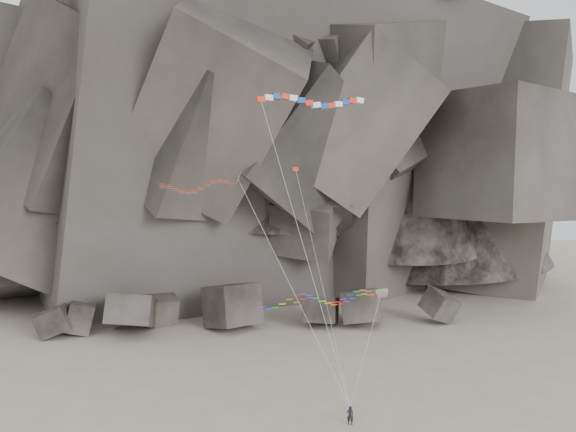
{
  "coord_description": "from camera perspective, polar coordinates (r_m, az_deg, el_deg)",
  "views": [
    {
      "loc": [
        -6.47,
        -55.17,
        25.02
      ],
      "look_at": [
        -0.01,
        6.0,
        19.84
      ],
      "focal_mm": 35.0,
      "sensor_mm": 36.0,
      "label": 1
    }
  ],
  "objects": [
    {
      "name": "boulder_field",
      "position": [
        89.54,
        -7.27,
        -9.88
      ],
      "size": [
        65.64,
        12.77,
        8.33
      ],
      "color": "#47423F",
      "rests_on": "ground"
    },
    {
      "name": "ground",
      "position": [
        60.93,
        0.64,
        -19.44
      ],
      "size": [
        260.0,
        260.0,
        0.0
      ],
      "primitive_type": "plane",
      "color": "#AC9E8B",
      "rests_on": "ground"
    },
    {
      "name": "headland",
      "position": [
        126.48,
        -3.11,
        12.52
      ],
      "size": [
        110.0,
        70.0,
        84.0
      ],
      "primitive_type": null,
      "color": "#554C45",
      "rests_on": "ground"
    },
    {
      "name": "delta_kite",
      "position": [
        59.32,
        -9.38,
        3.08
      ],
      "size": [
        19.2,
        8.03,
        23.16
      ],
      "rotation": [
        0.0,
        0.0,
        -0.06
      ],
      "color": "red",
      "rests_on": "ground"
    },
    {
      "name": "parafoil_kite",
      "position": [
        55.69,
        3.05,
        -8.38
      ],
      "size": [
        13.59,
        2.44,
        11.27
      ],
      "rotation": [
        0.0,
        0.0,
        0.13
      ],
      "color": "#D6D70B",
      "rests_on": "ground"
    },
    {
      "name": "pennant_kite",
      "position": [
        54.77,
        1.82,
        0.09
      ],
      "size": [
        5.46,
        2.52,
        23.46
      ],
      "rotation": [
        0.0,
        0.0,
        0.32
      ],
      "color": "red",
      "rests_on": "ground"
    },
    {
      "name": "kite_flyer",
      "position": [
        58.54,
        6.34,
        -19.36
      ],
      "size": [
        0.87,
        0.7,
        2.16
      ],
      "primitive_type": "imported",
      "rotation": [
        0.0,
        0.0,
        2.84
      ],
      "color": "black",
      "rests_on": "ground"
    },
    {
      "name": "banner_kite",
      "position": [
        57.5,
        2.44,
        11.45
      ],
      "size": [
        11.43,
        6.44,
        30.71
      ],
      "rotation": [
        0.0,
        0.0,
        0.27
      ],
      "color": "red",
      "rests_on": "ground"
    }
  ]
}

